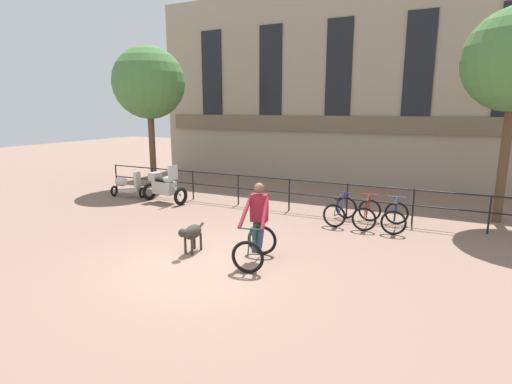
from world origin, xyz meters
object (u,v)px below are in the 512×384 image
(parked_motorcycle, at_px, (164,187))
(dog, at_px, (191,233))
(cyclist_with_bike, at_px, (257,227))
(parked_bicycle_mid_left, at_px, (367,214))
(parked_bicycle_mid_right, at_px, (395,217))
(parked_scooter, at_px, (127,185))
(parked_bicycle_near_lamp, at_px, (340,211))

(parked_motorcycle, bearing_deg, dog, -128.00)
(cyclist_with_bike, distance_m, parked_bicycle_mid_left, 4.09)
(dog, relative_size, parked_motorcycle, 0.57)
(cyclist_with_bike, relative_size, parked_bicycle_mid_right, 1.49)
(parked_motorcycle, distance_m, parked_bicycle_mid_right, 7.75)
(parked_motorcycle, relative_size, parked_scooter, 1.28)
(parked_scooter, bearing_deg, cyclist_with_bike, -127.48)
(cyclist_with_bike, bearing_deg, parked_bicycle_mid_left, 56.52)
(cyclist_with_bike, height_order, parked_motorcycle, cyclist_with_bike)
(dog, xyz_separation_m, parked_motorcycle, (-3.81, 3.74, 0.09))
(parked_bicycle_mid_left, xyz_separation_m, parked_scooter, (-8.80, -0.13, 0.10))
(dog, bearing_deg, parked_bicycle_mid_right, 44.25)
(parked_scooter, bearing_deg, dog, -134.93)
(parked_bicycle_mid_left, relative_size, parked_bicycle_mid_right, 1.00)
(cyclist_with_bike, distance_m, parked_motorcycle, 6.44)
(cyclist_with_bike, xyz_separation_m, parked_scooter, (-7.19, 3.61, -0.30))
(parked_motorcycle, bearing_deg, parked_bicycle_near_lamp, -81.67)
(parked_motorcycle, xyz_separation_m, parked_bicycle_mid_right, (7.74, 0.20, -0.20))
(parked_motorcycle, bearing_deg, parked_bicycle_mid_left, -81.87)
(parked_bicycle_near_lamp, xyz_separation_m, parked_bicycle_mid_right, (1.51, -0.00, -0.00))
(parked_bicycle_near_lamp, height_order, parked_bicycle_mid_left, same)
(dog, relative_size, parked_bicycle_mid_right, 0.85)
(dog, distance_m, parked_scooter, 6.79)
(dog, bearing_deg, parked_motorcycle, 134.71)
(parked_motorcycle, xyz_separation_m, parked_scooter, (-1.81, 0.07, -0.10))
(parked_motorcycle, xyz_separation_m, parked_bicycle_near_lamp, (6.23, 0.20, -0.20))
(parked_motorcycle, relative_size, parked_bicycle_mid_left, 1.50)
(parked_bicycle_mid_right, bearing_deg, parked_scooter, -2.13)
(parked_motorcycle, distance_m, parked_bicycle_near_lamp, 6.24)
(parked_motorcycle, distance_m, parked_bicycle_mid_left, 6.99)
(dog, bearing_deg, parked_bicycle_near_lamp, 57.64)
(cyclist_with_bike, xyz_separation_m, parked_bicycle_near_lamp, (0.85, 3.74, -0.41))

